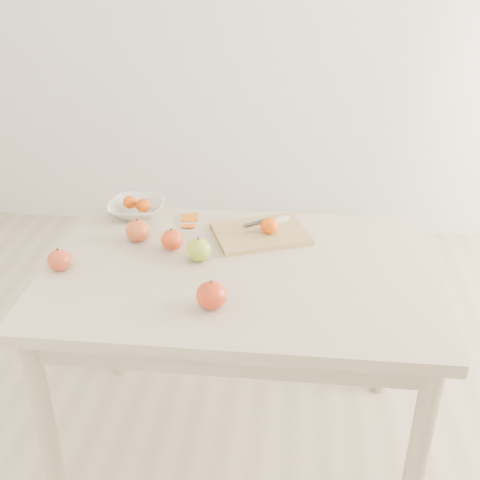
# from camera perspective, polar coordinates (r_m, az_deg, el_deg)

# --- Properties ---
(ground) EXTENTS (3.50, 3.50, 0.00)m
(ground) POSITION_cam_1_polar(r_m,az_deg,el_deg) (2.33, -0.13, -18.63)
(ground) COLOR #C6B293
(ground) RESTS_ON ground
(table) EXTENTS (1.20, 0.80, 0.75)m
(table) POSITION_cam_1_polar(r_m,az_deg,el_deg) (1.90, -0.15, -5.19)
(table) COLOR #C0AA91
(table) RESTS_ON ground
(cutting_board) EXTENTS (0.36, 0.32, 0.02)m
(cutting_board) POSITION_cam_1_polar(r_m,az_deg,el_deg) (2.03, 1.96, 0.63)
(cutting_board) COLOR tan
(cutting_board) RESTS_ON table
(board_tangerine) EXTENTS (0.06, 0.06, 0.05)m
(board_tangerine) POSITION_cam_1_polar(r_m,az_deg,el_deg) (2.00, 2.82, 1.37)
(board_tangerine) COLOR #CF5507
(board_tangerine) RESTS_ON cutting_board
(fruit_bowl) EXTENTS (0.20, 0.20, 0.05)m
(fruit_bowl) POSITION_cam_1_polar(r_m,az_deg,el_deg) (2.19, -9.78, 2.97)
(fruit_bowl) COLOR silver
(fruit_bowl) RESTS_ON table
(bowl_tangerine_near) EXTENTS (0.05, 0.05, 0.05)m
(bowl_tangerine_near) POSITION_cam_1_polar(r_m,az_deg,el_deg) (2.20, -10.39, 3.56)
(bowl_tangerine_near) COLOR #D34A07
(bowl_tangerine_near) RESTS_ON fruit_bowl
(bowl_tangerine_far) EXTENTS (0.06, 0.06, 0.05)m
(bowl_tangerine_far) POSITION_cam_1_polar(r_m,az_deg,el_deg) (2.17, -9.16, 3.26)
(bowl_tangerine_far) COLOR #D85307
(bowl_tangerine_far) RESTS_ON fruit_bowl
(orange_peel_a) EXTENTS (0.07, 0.06, 0.01)m
(orange_peel_a) POSITION_cam_1_polar(r_m,az_deg,el_deg) (2.15, -4.79, 2.03)
(orange_peel_a) COLOR #CC600E
(orange_peel_a) RESTS_ON table
(orange_peel_b) EXTENTS (0.05, 0.04, 0.01)m
(orange_peel_b) POSITION_cam_1_polar(r_m,az_deg,el_deg) (2.09, -4.93, 1.28)
(orange_peel_b) COLOR #E94F10
(orange_peel_b) RESTS_ON table
(paring_knife) EXTENTS (0.16, 0.09, 0.01)m
(paring_knife) POSITION_cam_1_polar(r_m,az_deg,el_deg) (2.08, 3.39, 1.86)
(paring_knife) COLOR silver
(paring_knife) RESTS_ON cutting_board
(apple_green) EXTENTS (0.08, 0.08, 0.07)m
(apple_green) POSITION_cam_1_polar(r_m,az_deg,el_deg) (1.88, -3.95, -0.94)
(apple_green) COLOR olive
(apple_green) RESTS_ON table
(apple_red_a) EXTENTS (0.08, 0.08, 0.07)m
(apple_red_a) POSITION_cam_1_polar(r_m,az_deg,el_deg) (2.01, -9.66, 0.89)
(apple_red_a) COLOR maroon
(apple_red_a) RESTS_ON table
(apple_red_b) EXTENTS (0.07, 0.07, 0.07)m
(apple_red_b) POSITION_cam_1_polar(r_m,az_deg,el_deg) (1.95, -6.48, 0.04)
(apple_red_b) COLOR #A11908
(apple_red_b) RESTS_ON table
(apple_red_e) EXTENTS (0.09, 0.09, 0.08)m
(apple_red_e) POSITION_cam_1_polar(r_m,az_deg,el_deg) (1.65, -2.72, -5.25)
(apple_red_e) COLOR maroon
(apple_red_e) RESTS_ON table
(apple_red_d) EXTENTS (0.07, 0.07, 0.07)m
(apple_red_d) POSITION_cam_1_polar(r_m,az_deg,el_deg) (1.90, -16.76, -1.83)
(apple_red_d) COLOR maroon
(apple_red_d) RESTS_ON table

